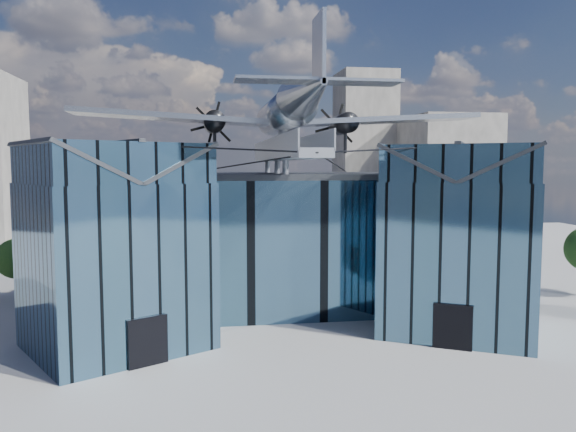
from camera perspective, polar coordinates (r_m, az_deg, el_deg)
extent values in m
plane|color=gray|center=(35.95, 0.51, -11.79)|extent=(120.00, 120.00, 0.00)
cube|color=#416884|center=(43.67, -1.45, -2.39)|extent=(28.00, 14.00, 9.50)
cube|color=#282B30|center=(43.30, -1.46, 4.12)|extent=(28.00, 14.00, 0.40)
cube|color=#416884|center=(33.74, -17.12, -4.85)|extent=(11.79, 11.43, 9.50)
cube|color=#416884|center=(33.26, -17.38, 5.13)|extent=(11.56, 11.20, 2.20)
cube|color=#282B30|center=(32.49, -21.09, 5.03)|extent=(7.98, 9.23, 2.40)
cube|color=#282B30|center=(34.15, -13.86, 5.21)|extent=(7.98, 9.23, 2.40)
cube|color=#282B30|center=(33.28, -17.44, 7.11)|extent=(4.30, 7.10, 0.18)
cube|color=black|center=(30.92, -14.07, -12.27)|extent=(2.03, 1.32, 2.60)
cube|color=black|center=(35.63, -10.38, -4.18)|extent=(0.34, 0.34, 9.50)
cube|color=#416884|center=(37.13, 17.02, -3.95)|extent=(11.79, 11.43, 9.50)
cube|color=#416884|center=(36.69, 17.26, 5.11)|extent=(11.56, 11.20, 2.20)
cube|color=#282B30|center=(36.91, 13.76, 5.19)|extent=(7.98, 9.23, 2.40)
cube|color=#282B30|center=(36.61, 20.78, 5.01)|extent=(7.98, 9.23, 2.40)
cube|color=#282B30|center=(36.72, 17.30, 6.91)|extent=(4.30, 7.10, 0.18)
cube|color=black|center=(33.91, 16.38, -10.76)|extent=(2.03, 1.32, 2.60)
cube|color=black|center=(37.69, 10.16, -3.67)|extent=(0.34, 0.34, 9.50)
cube|color=#989CA5|center=(37.85, -0.36, 6.09)|extent=(1.80, 21.00, 0.50)
cube|color=#989CA5|center=(37.74, -1.72, 7.08)|extent=(0.08, 21.00, 1.10)
cube|color=#989CA5|center=(38.02, 0.99, 7.07)|extent=(0.08, 21.00, 1.10)
cylinder|color=#989CA5|center=(47.26, -2.11, 5.08)|extent=(0.44, 0.44, 1.35)
cylinder|color=#989CA5|center=(41.31, -1.10, 5.07)|extent=(0.44, 0.44, 1.35)
cylinder|color=#989CA5|center=(37.35, -0.24, 5.07)|extent=(0.44, 0.44, 1.35)
cylinder|color=#989CA5|center=(38.37, -0.47, 7.50)|extent=(0.70, 0.70, 1.40)
cylinder|color=black|center=(29.93, -8.20, 6.87)|extent=(10.55, 6.08, 0.69)
cylinder|color=black|center=(31.87, 11.16, 6.72)|extent=(10.55, 6.08, 0.69)
cylinder|color=black|center=(35.52, -4.68, 5.25)|extent=(6.09, 17.04, 1.19)
cylinder|color=black|center=(36.47, 4.80, 5.25)|extent=(6.09, 17.04, 1.19)
cylinder|color=#A4A9B0|center=(38.50, -0.48, 10.40)|extent=(2.50, 11.00, 2.50)
sphere|color=#A4A9B0|center=(43.93, -1.56, 9.74)|extent=(2.50, 2.50, 2.50)
cube|color=black|center=(43.00, -1.39, 10.76)|extent=(1.60, 1.40, 0.50)
cone|color=#A4A9B0|center=(29.72, 2.18, 12.54)|extent=(2.50, 7.00, 2.50)
cube|color=#A4A9B0|center=(27.76, 3.15, 16.42)|extent=(0.18, 2.40, 3.40)
cube|color=#A4A9B0|center=(27.61, 3.09, 13.53)|extent=(8.00, 1.80, 0.14)
cube|color=#A4A9B0|center=(39.07, -11.06, 9.79)|extent=(14.00, 3.20, 1.08)
cylinder|color=black|center=(39.64, -7.51, 9.41)|extent=(1.44, 3.20, 1.44)
cone|color=black|center=(41.43, -7.58, 9.22)|extent=(0.70, 0.70, 0.70)
cube|color=black|center=(41.58, -7.58, 9.20)|extent=(1.05, 0.06, 3.33)
cube|color=black|center=(41.58, -7.58, 9.20)|extent=(2.53, 0.06, 2.53)
cube|color=black|center=(41.58, -7.58, 9.20)|extent=(3.33, 0.06, 1.05)
cylinder|color=black|center=(38.97, -7.46, 7.68)|extent=(0.24, 0.24, 1.75)
cube|color=#A4A9B0|center=(41.07, 9.15, 9.58)|extent=(14.00, 3.20, 1.08)
cylinder|color=black|center=(40.95, 5.65, 9.29)|extent=(1.44, 3.20, 1.44)
cone|color=black|center=(42.69, 5.03, 9.12)|extent=(0.70, 0.70, 0.70)
cube|color=black|center=(42.83, 4.98, 9.11)|extent=(1.05, 0.06, 3.33)
cube|color=black|center=(42.83, 4.98, 9.11)|extent=(2.53, 0.06, 2.53)
cube|color=black|center=(42.83, 4.98, 9.11)|extent=(3.33, 0.06, 1.05)
cylinder|color=black|center=(40.30, 5.85, 7.61)|extent=(0.24, 0.24, 1.75)
cube|color=gray|center=(90.19, 15.71, 4.01)|extent=(12.00, 14.00, 18.00)
cube|color=gray|center=(90.12, -18.18, 2.67)|extent=(14.00, 10.00, 14.00)
cube|color=gray|center=(96.04, 7.78, 6.59)|extent=(9.00, 9.00, 26.00)
cylinder|color=#311E13|center=(48.67, -25.79, -6.38)|extent=(0.33, 0.33, 2.38)
sphere|color=#214116|center=(48.31, -25.88, -3.91)|extent=(3.12, 3.12, 3.11)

